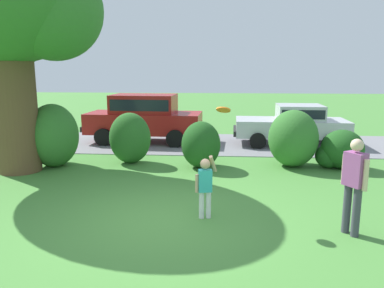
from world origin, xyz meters
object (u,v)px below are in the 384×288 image
parked_sedan (293,123)px  parked_suv (144,116)px  oak_tree_large (12,1)px  adult_onlooker (354,181)px  child_thrower (205,183)px  frisbee (223,110)px

parked_sedan → parked_suv: parked_suv is taller
oak_tree_large → parked_sedan: size_ratio=1.58×
adult_onlooker → child_thrower: bearing=168.0°
oak_tree_large → parked_sedan: oak_tree_large is taller
child_thrower → frisbee: (0.34, 0.20, 1.42)m
oak_tree_large → child_thrower: oak_tree_large is taller
parked_sedan → frisbee: bearing=-110.2°
child_thrower → frisbee: 1.48m
oak_tree_large → parked_suv: oak_tree_large is taller
frisbee → child_thrower: bearing=-148.8°
child_thrower → adult_onlooker: bearing=-12.0°
child_thrower → oak_tree_large: bearing=148.3°
oak_tree_large → child_thrower: bearing=-31.7°
parked_sedan → parked_suv: 5.86m
parked_sedan → adult_onlooker: adult_onlooker is taller
parked_suv → child_thrower: size_ratio=3.71×
oak_tree_large → parked_suv: (2.68, 4.41, -3.65)m
parked_suv → adult_onlooker: parked_suv is taller
oak_tree_large → parked_suv: size_ratio=1.47×
parked_sedan → frisbee: size_ratio=15.14×
parked_suv → child_thrower: (2.77, -7.79, -0.36)m
frisbee → oak_tree_large: bearing=151.3°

